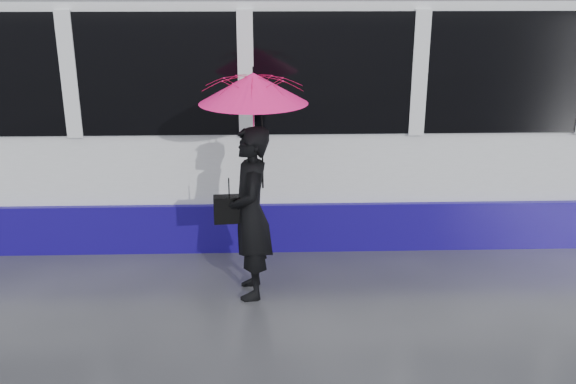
{
  "coord_description": "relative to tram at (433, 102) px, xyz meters",
  "views": [
    {
      "loc": [
        -0.33,
        -6.1,
        3.31
      ],
      "look_at": [
        -0.13,
        0.33,
        1.1
      ],
      "focal_mm": 40.0,
      "sensor_mm": 36.0,
      "label": 1
    }
  ],
  "objects": [
    {
      "name": "handbag",
      "position": [
        -2.66,
        -2.32,
        -0.67
      ],
      "size": [
        0.34,
        0.17,
        0.47
      ],
      "rotation": [
        0.0,
        0.0,
        0.08
      ],
      "color": "black",
      "rests_on": "ground"
    },
    {
      "name": "rails",
      "position": [
        -1.92,
        -0.0,
        -1.63
      ],
      "size": [
        34.0,
        1.51,
        0.02
      ],
      "color": "#3F3D38",
      "rests_on": "ground"
    },
    {
      "name": "woman",
      "position": [
        -2.44,
        -2.34,
        -0.71
      ],
      "size": [
        0.49,
        0.71,
        1.85
      ],
      "primitive_type": "imported",
      "rotation": [
        0.0,
        0.0,
        -1.49
      ],
      "color": "black",
      "rests_on": "ground"
    },
    {
      "name": "umbrella",
      "position": [
        -2.39,
        -2.34,
        0.39
      ],
      "size": [
        1.17,
        1.17,
        1.25
      ],
      "rotation": [
        0.0,
        0.0,
        0.08
      ],
      "color": "#EB1363",
      "rests_on": "ground"
    },
    {
      "name": "ground",
      "position": [
        -1.92,
        -2.5,
        -1.64
      ],
      "size": [
        90.0,
        90.0,
        0.0
      ],
      "primitive_type": "plane",
      "color": "#29292E",
      "rests_on": "ground"
    },
    {
      "name": "tram",
      "position": [
        0.0,
        0.0,
        0.0
      ],
      "size": [
        26.0,
        2.56,
        3.35
      ],
      "color": "white",
      "rests_on": "ground"
    }
  ]
}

